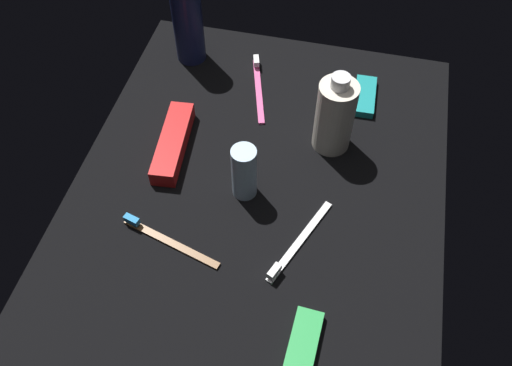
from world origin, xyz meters
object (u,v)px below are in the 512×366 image
at_px(toothbrush_pink, 258,85).
at_px(toothpaste_box_red, 173,143).
at_px(snack_bar_green, 303,345).
at_px(bodywash_bottle, 335,116).
at_px(toothbrush_brown, 165,239).
at_px(lotion_bottle, 187,19).
at_px(snack_bar_teal, 365,96).
at_px(deodorant_stick, 244,172).
at_px(toothbrush_white, 297,245).

height_order(toothbrush_pink, toothpaste_box_red, toothpaste_box_red).
distance_m(toothpaste_box_red, snack_bar_green, 0.43).
xyz_separation_m(bodywash_bottle, toothbrush_brown, (-0.27, 0.23, -0.07)).
height_order(lotion_bottle, toothpaste_box_red, lotion_bottle).
bearing_deg(toothpaste_box_red, snack_bar_green, -141.93).
bearing_deg(snack_bar_green, snack_bar_teal, -0.62).
relative_size(lotion_bottle, bodywash_bottle, 1.32).
bearing_deg(bodywash_bottle, toothbrush_pink, 55.29).
bearing_deg(snack_bar_green, toothbrush_pink, 22.65).
xyz_separation_m(lotion_bottle, deodorant_stick, (-0.32, -0.19, -0.04)).
distance_m(lotion_bottle, toothbrush_brown, 0.46).
bearing_deg(toothpaste_box_red, lotion_bottle, 4.23).
distance_m(deodorant_stick, toothbrush_brown, 0.17).
height_order(deodorant_stick, toothbrush_pink, deodorant_stick).
bearing_deg(toothpaste_box_red, toothbrush_white, -126.10).
xyz_separation_m(deodorant_stick, snack_bar_teal, (0.27, -0.18, -0.05)).
xyz_separation_m(snack_bar_green, snack_bar_teal, (0.52, -0.03, 0.00)).
distance_m(toothbrush_brown, snack_bar_green, 0.28).
bearing_deg(toothbrush_white, deodorant_stick, 50.88).
xyz_separation_m(toothbrush_brown, snack_bar_green, (-0.12, -0.25, 0.00)).
bearing_deg(toothpaste_box_red, snack_bar_teal, -63.10).
xyz_separation_m(deodorant_stick, toothbrush_white, (-0.09, -0.11, -0.05)).
bearing_deg(snack_bar_teal, bodywash_bottle, 157.37).
distance_m(toothbrush_white, toothbrush_pink, 0.37).
distance_m(toothbrush_brown, snack_bar_teal, 0.49).
xyz_separation_m(lotion_bottle, bodywash_bottle, (-0.17, -0.32, -0.02)).
relative_size(deodorant_stick, toothbrush_pink, 0.61).
bearing_deg(snack_bar_teal, lotion_bottle, 81.43).
bearing_deg(toothbrush_white, snack_bar_green, -166.25).
height_order(toothbrush_white, toothbrush_brown, same).
height_order(lotion_bottle, toothbrush_pink, lotion_bottle).
bearing_deg(bodywash_bottle, toothbrush_brown, 139.36).
xyz_separation_m(toothbrush_white, toothbrush_pink, (0.34, 0.14, 0.00)).
bearing_deg(lotion_bottle, bodywash_bottle, -118.27).
relative_size(lotion_bottle, toothbrush_brown, 1.22).
relative_size(toothbrush_brown, snack_bar_green, 1.70).
xyz_separation_m(toothpaste_box_red, snack_bar_green, (-0.31, -0.30, -0.01)).
height_order(bodywash_bottle, toothbrush_brown, bodywash_bottle).
bearing_deg(snack_bar_green, lotion_bottle, 33.95).
bearing_deg(toothbrush_white, snack_bar_teal, -11.01).
bearing_deg(toothbrush_pink, deodorant_stick, -172.22).
bearing_deg(deodorant_stick, toothbrush_pink, 7.78).
distance_m(lotion_bottle, deodorant_stick, 0.37).
distance_m(bodywash_bottle, toothbrush_pink, 0.21).
distance_m(bodywash_bottle, toothpaste_box_red, 0.29).
height_order(toothpaste_box_red, snack_bar_teal, toothpaste_box_red).
relative_size(bodywash_bottle, toothpaste_box_red, 0.93).
relative_size(deodorant_stick, toothbrush_white, 0.63).
relative_size(lotion_bottle, deodorant_stick, 1.99).
height_order(bodywash_bottle, toothbrush_pink, bodywash_bottle).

